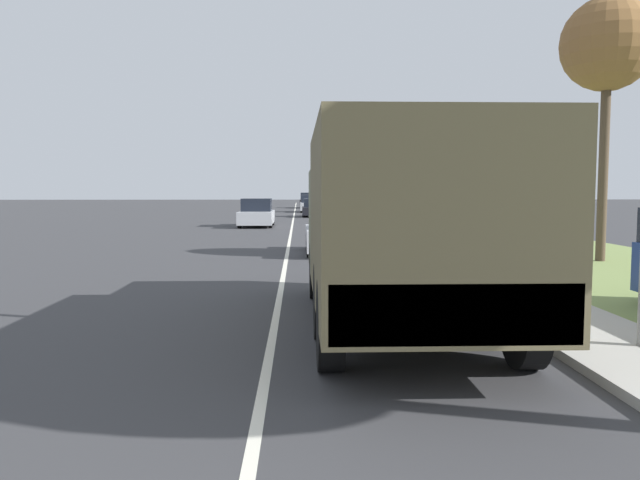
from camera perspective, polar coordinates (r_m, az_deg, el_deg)
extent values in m
plane|color=#38383A|center=(40.71, -2.50, 1.67)|extent=(180.00, 180.00, 0.00)
cube|color=silver|center=(40.71, -2.50, 1.68)|extent=(0.12, 120.00, 0.00)
cube|color=#ADAAA3|center=(40.91, 3.82, 1.77)|extent=(1.80, 120.00, 0.12)
cube|color=olive|center=(41.59, 9.86, 1.69)|extent=(7.00, 120.00, 0.02)
cube|color=#606647|center=(12.18, 5.13, 1.83)|extent=(2.59, 2.04, 1.90)
cube|color=brown|center=(8.56, 8.16, 2.13)|extent=(2.59, 5.26, 2.35)
cube|color=#606647|center=(6.15, 12.32, -6.65)|extent=(2.46, 0.10, 0.60)
cube|color=red|center=(5.93, 3.24, -5.00)|extent=(0.12, 0.06, 0.12)
cube|color=red|center=(6.40, 20.86, -4.58)|extent=(0.12, 0.06, 0.12)
cylinder|color=black|center=(12.07, -0.24, -2.83)|extent=(0.30, 1.06, 1.06)
cylinder|color=black|center=(12.35, 10.43, -2.73)|extent=(0.30, 1.06, 1.06)
cylinder|color=black|center=(7.28, 0.93, -7.80)|extent=(0.30, 1.06, 1.06)
cylinder|color=black|center=(7.74, 18.22, -7.29)|extent=(0.30, 1.06, 1.06)
cylinder|color=black|center=(8.83, 0.41, -5.60)|extent=(0.30, 1.06, 1.06)
cylinder|color=black|center=(9.21, 14.83, -5.32)|extent=(0.30, 1.06, 1.06)
cube|color=silver|center=(20.54, 1.35, 0.21)|extent=(1.88, 3.92, 0.68)
cube|color=black|center=(20.58, 1.34, 2.13)|extent=(1.65, 1.76, 0.70)
cylinder|color=black|center=(21.78, -1.05, -0.05)|extent=(0.20, 0.64, 0.64)
cylinder|color=black|center=(21.87, 3.35, -0.04)|extent=(0.20, 0.64, 0.64)
cylinder|color=black|center=(19.28, -0.92, -0.66)|extent=(0.20, 0.64, 0.64)
cylinder|color=black|center=(19.38, 4.04, -0.65)|extent=(0.20, 0.64, 0.64)
cube|color=#B7BABF|center=(35.62, -5.81, 2.08)|extent=(1.87, 4.49, 0.70)
cube|color=black|center=(35.69, -5.81, 3.22)|extent=(1.65, 2.02, 0.72)
cylinder|color=black|center=(37.13, -6.95, 1.85)|extent=(0.20, 0.64, 0.64)
cylinder|color=black|center=(37.02, -4.37, 1.87)|extent=(0.20, 0.64, 0.64)
cylinder|color=black|center=(34.27, -7.36, 1.62)|extent=(0.20, 0.64, 0.64)
cylinder|color=black|center=(34.15, -4.57, 1.63)|extent=(0.20, 0.64, 0.64)
cube|color=black|center=(48.28, -0.47, 2.70)|extent=(1.94, 3.99, 0.59)
cube|color=black|center=(48.34, -0.48, 3.42)|extent=(1.71, 1.80, 0.63)
cylinder|color=black|center=(49.54, -1.52, 2.58)|extent=(0.20, 0.64, 0.64)
cylinder|color=black|center=(49.59, 0.49, 2.58)|extent=(0.20, 0.64, 0.64)
cylinder|color=black|center=(46.99, -1.49, 2.46)|extent=(0.20, 0.64, 0.64)
cylinder|color=black|center=(47.04, 0.63, 2.47)|extent=(0.20, 0.64, 0.64)
cube|color=#B7BABF|center=(58.49, -0.89, 3.10)|extent=(1.90, 4.85, 0.71)
cube|color=black|center=(58.58, -0.89, 3.80)|extent=(1.67, 2.18, 0.72)
cylinder|color=black|center=(60.04, -1.73, 2.94)|extent=(0.20, 0.64, 0.64)
cylinder|color=black|center=(60.07, -0.10, 2.94)|extent=(0.20, 0.64, 0.64)
cylinder|color=black|center=(56.94, -1.72, 2.84)|extent=(0.20, 0.64, 0.64)
cylinder|color=black|center=(56.97, 0.00, 2.85)|extent=(0.20, 0.64, 0.64)
cube|color=black|center=(71.32, -1.15, 3.41)|extent=(1.79, 4.83, 0.79)
cube|color=black|center=(71.40, -1.15, 4.04)|extent=(1.57, 2.17, 0.79)
cylinder|color=black|center=(72.86, -1.79, 3.23)|extent=(0.20, 0.64, 0.64)
cylinder|color=black|center=(72.89, -0.54, 3.24)|extent=(0.20, 0.64, 0.64)
cylinder|color=black|center=(69.78, -1.78, 3.17)|extent=(0.20, 0.64, 0.64)
cylinder|color=black|center=(69.80, -0.48, 3.17)|extent=(0.20, 0.64, 0.64)
cylinder|color=#4C3D2D|center=(19.89, 24.49, 6.13)|extent=(0.27, 0.27, 5.48)
sphere|color=brown|center=(20.31, 24.83, 15.96)|extent=(2.65, 2.65, 2.65)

